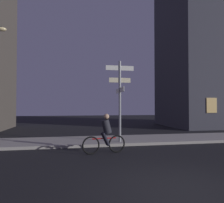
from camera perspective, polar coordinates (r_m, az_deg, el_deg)
The scene contains 5 objects.
ground_plane at distance 5.34m, azimuth 18.28°, elevation -22.28°, with size 80.00×80.00×0.00m, color black.
sidewalk_kerb at distance 11.58m, azimuth 1.64°, elevation -10.51°, with size 40.00×2.82×0.14m, color #9E9991.
signpost at distance 10.54m, azimuth 2.16°, elevation 2.07°, with size 1.44×1.76×4.06m.
cyclist at distance 8.63m, azimuth -1.83°, elevation -9.10°, with size 1.81×0.38×1.61m.
building_right_block at distance 24.24m, azimuth 28.02°, elevation 11.94°, with size 11.72×7.09×14.84m.
Camera 1 is at (-2.37, -4.38, 1.91)m, focal length 33.51 mm.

